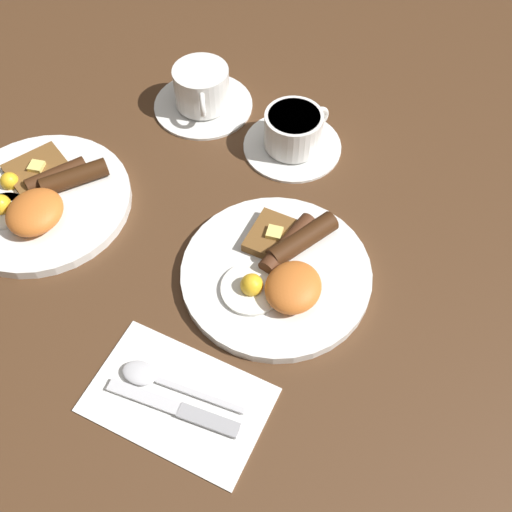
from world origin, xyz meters
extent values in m
plane|color=#4C301C|center=(0.00, 0.00, 0.00)|extent=(3.00, 3.00, 0.00)
cylinder|color=white|center=(0.00, 0.00, 0.01)|extent=(0.25, 0.25, 0.01)
cylinder|color=white|center=(-0.04, 0.02, 0.02)|extent=(0.08, 0.08, 0.01)
sphere|color=yellow|center=(-0.04, 0.02, 0.03)|extent=(0.03, 0.03, 0.03)
ellipsoid|color=orange|center=(-0.02, -0.03, 0.03)|extent=(0.08, 0.07, 0.04)
cylinder|color=#3B200E|center=(0.05, -0.01, 0.03)|extent=(0.11, 0.07, 0.03)
cylinder|color=#4B2816|center=(0.04, 0.00, 0.03)|extent=(0.10, 0.04, 0.02)
cube|color=brown|center=(0.04, 0.02, 0.02)|extent=(0.07, 0.06, 0.01)
cube|color=#F4E072|center=(0.04, 0.02, 0.03)|extent=(0.02, 0.02, 0.01)
cylinder|color=white|center=(-0.03, 0.35, 0.01)|extent=(0.26, 0.26, 0.01)
cylinder|color=white|center=(-0.07, 0.38, 0.02)|extent=(0.06, 0.06, 0.01)
sphere|color=yellow|center=(-0.07, 0.39, 0.03)|extent=(0.03, 0.03, 0.03)
cylinder|color=white|center=(-0.03, 0.40, 0.02)|extent=(0.07, 0.07, 0.01)
sphere|color=yellow|center=(-0.03, 0.40, 0.03)|extent=(0.03, 0.03, 0.03)
ellipsoid|color=orange|center=(-0.06, 0.33, 0.03)|extent=(0.08, 0.07, 0.04)
cylinder|color=#391F0D|center=(0.01, 0.32, 0.03)|extent=(0.09, 0.08, 0.03)
cylinder|color=#402210|center=(0.01, 0.35, 0.03)|extent=(0.09, 0.07, 0.02)
cube|color=brown|center=(0.01, 0.38, 0.02)|extent=(0.11, 0.10, 0.01)
cube|color=#F4E072|center=(0.01, 0.38, 0.03)|extent=(0.02, 0.02, 0.01)
cylinder|color=white|center=(0.23, 0.08, 0.00)|extent=(0.15, 0.15, 0.01)
cylinder|color=white|center=(0.23, 0.08, 0.04)|extent=(0.09, 0.09, 0.06)
cylinder|color=#9E7047|center=(0.23, 0.08, 0.06)|extent=(0.08, 0.08, 0.00)
torus|color=white|center=(0.27, 0.05, 0.04)|extent=(0.04, 0.03, 0.04)
cylinder|color=white|center=(0.25, 0.24, 0.00)|extent=(0.16, 0.16, 0.01)
cylinder|color=white|center=(0.25, 0.24, 0.04)|extent=(0.09, 0.09, 0.06)
cylinder|color=#9E7047|center=(0.25, 0.24, 0.07)|extent=(0.08, 0.08, 0.00)
torus|color=white|center=(0.22, 0.22, 0.04)|extent=(0.04, 0.03, 0.04)
cube|color=white|center=(-0.20, 0.03, 0.00)|extent=(0.13, 0.21, 0.01)
cube|color=silver|center=(-0.22, 0.07, 0.01)|extent=(0.02, 0.09, 0.00)
cube|color=#9E9EA3|center=(-0.21, -0.01, 0.01)|extent=(0.02, 0.07, 0.01)
ellipsoid|color=silver|center=(-0.20, 0.09, 0.01)|extent=(0.03, 0.05, 0.01)
cube|color=silver|center=(-0.19, 0.01, 0.01)|extent=(0.02, 0.11, 0.00)
camera|label=1|loc=(-0.40, -0.16, 0.67)|focal=42.00mm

